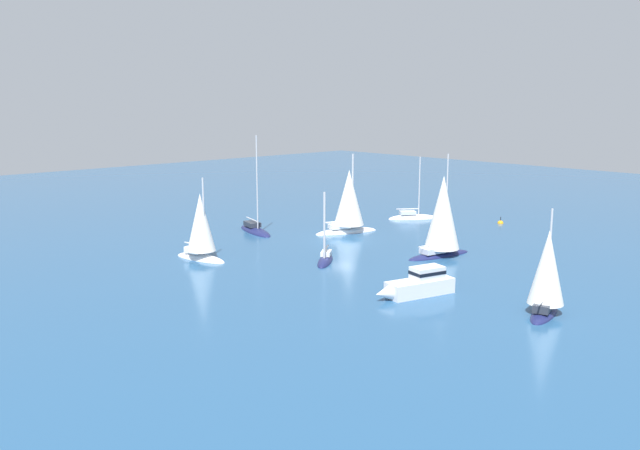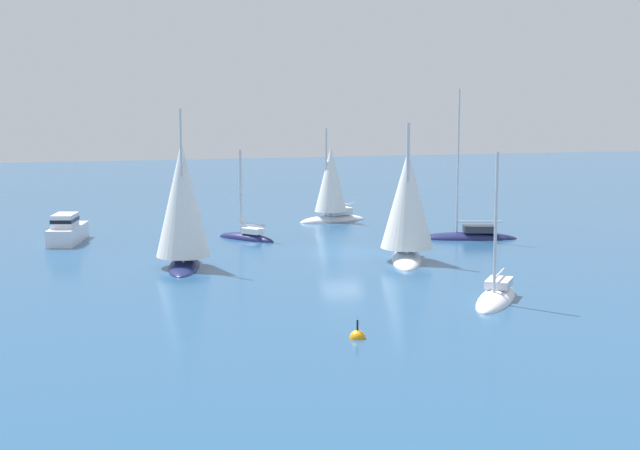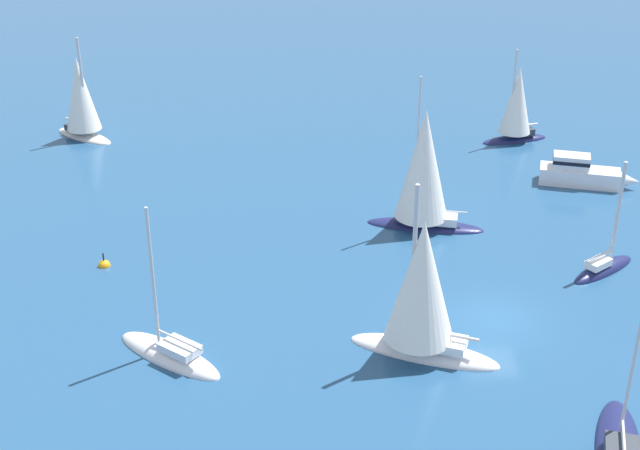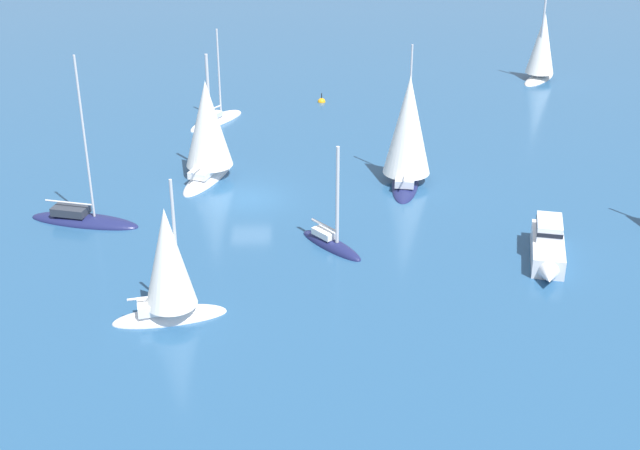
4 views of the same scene
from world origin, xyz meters
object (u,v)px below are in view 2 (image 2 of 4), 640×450
Objects in this scene: sloop at (183,208)px; channel_buoy at (357,338)px; yacht_1 at (247,237)px; ketch at (407,211)px; sailboat_2 at (496,299)px; sloop_1 at (331,188)px; motor_cruiser at (68,230)px; sailboat at (468,237)px.

sloop reaches higher than channel_buoy.
ketch is at bearing 177.63° from yacht_1.
ketch is at bearing -142.11° from sailboat_2.
sloop_1 reaches higher than motor_cruiser.
yacht_1 reaches higher than channel_buoy.
sailboat_2 is 23.10m from yacht_1.
ketch reaches higher than sailboat_2.
sailboat is 27.36m from channel_buoy.
channel_buoy is (15.01, 22.87, -0.14)m from sailboat.
sailboat is 1.65× the size of motor_cruiser.
yacht_1 is at bearing 160.05° from sloop.
sailboat reaches higher than sloop.
ketch reaches higher than motor_cruiser.
yacht_1 is (-11.61, 2.01, -0.61)m from motor_cruiser.
ketch reaches higher than sloop_1.
motor_cruiser is at bearing -104.60° from sailboat_2.
sailboat_2 is at bearing -126.22° from motor_cruiser.
sloop_1 is 28.99m from sailboat_2.
sloop is 11.02m from yacht_1.
motor_cruiser is 30.66m from channel_buoy.
sailboat_2 is at bearing -150.14° from channel_buoy.
ketch is 8.01× the size of channel_buoy.
sailboat_2 is (-13.35, 12.60, -3.28)m from sloop.
sailboat_2 reaches higher than sloop_1.
sloop is 1.23× the size of sloop_1.
motor_cruiser is (19.59, -23.69, 0.69)m from sailboat_2.
sailboat is at bearing 154.57° from ketch.
ketch is 1.33× the size of yacht_1.
motor_cruiser is (26.12, -5.69, 0.65)m from sailboat.
sailboat is 1.13× the size of sloop.
motor_cruiser is at bearing 3.04° from sailboat.
motor_cruiser is 11.80m from yacht_1.
sailboat reaches higher than ketch.
sloop is at bearing 111.28° from yacht_1.
yacht_1 reaches higher than motor_cruiser.
sloop is at bearing -136.42° from motor_cruiser.
ketch is 1.35× the size of motor_cruiser.
ketch is 17.74m from sloop_1.
motor_cruiser is at bearing -68.74° from channel_buoy.
ketch is at bearing 59.95° from sailboat.
sailboat reaches higher than yacht_1.
sloop_1 is (6.52, -10.89, 2.38)m from sailboat.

